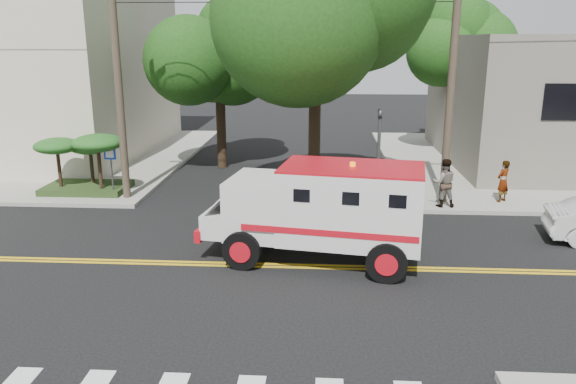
{
  "coord_description": "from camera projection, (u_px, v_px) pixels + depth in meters",
  "views": [
    {
      "loc": [
        1.8,
        -14.17,
        5.96
      ],
      "look_at": [
        0.81,
        1.79,
        1.6
      ],
      "focal_mm": 35.0,
      "sensor_mm": 36.0,
      "label": 1
    }
  ],
  "objects": [
    {
      "name": "sidewalk_nw",
      "position": [
        27.0,
        157.0,
        29.11
      ],
      "size": [
        17.0,
        17.0,
        0.15
      ],
      "primitive_type": "cube",
      "color": "gray",
      "rests_on": "ground"
    },
    {
      "name": "traffic_signal",
      "position": [
        379.0,
        148.0,
        19.9
      ],
      "size": [
        0.15,
        0.18,
        3.6
      ],
      "color": "#3F3F42",
      "rests_on": "ground"
    },
    {
      "name": "pedestrian_b",
      "position": [
        444.0,
        183.0,
        19.99
      ],
      "size": [
        0.85,
        0.66,
        1.74
      ],
      "primitive_type": "imported",
      "rotation": [
        0.0,
        0.0,
        3.14
      ],
      "color": "gray",
      "rests_on": "sidewalk_ne"
    },
    {
      "name": "tree_right",
      "position": [
        463.0,
        37.0,
        28.37
      ],
      "size": [
        4.8,
        4.5,
        8.2
      ],
      "color": "black",
      "rests_on": "ground"
    },
    {
      "name": "utility_pole_right",
      "position": [
        451.0,
        82.0,
        19.73
      ],
      "size": [
        0.28,
        0.28,
        9.0
      ],
      "primitive_type": "cylinder",
      "color": "#382D23",
      "rests_on": "ground"
    },
    {
      "name": "utility_pole_left",
      "position": [
        118.0,
        81.0,
        20.25
      ],
      "size": [
        0.28,
        0.28,
        9.0
      ],
      "primitive_type": "cylinder",
      "color": "#382D23",
      "rests_on": "ground"
    },
    {
      "name": "ground",
      "position": [
        254.0,
        265.0,
        15.32
      ],
      "size": [
        100.0,
        100.0,
        0.0
      ],
      "primitive_type": "plane",
      "color": "black",
      "rests_on": "ground"
    },
    {
      "name": "tree_main",
      "position": [
        329.0,
        2.0,
        19.29
      ],
      "size": [
        6.08,
        5.7,
        9.85
      ],
      "color": "black",
      "rests_on": "ground"
    },
    {
      "name": "armored_truck",
      "position": [
        323.0,
        207.0,
        15.26
      ],
      "size": [
        6.27,
        3.2,
        2.73
      ],
      "rotation": [
        0.0,
        0.0,
        -0.16
      ],
      "color": "silver",
      "rests_on": "ground"
    },
    {
      "name": "pedestrian_a",
      "position": [
        503.0,
        181.0,
        20.61
      ],
      "size": [
        0.67,
        0.64,
        1.55
      ],
      "primitive_type": "imported",
      "rotation": [
        0.0,
        0.0,
        3.82
      ],
      "color": "gray",
      "rests_on": "sidewalk_ne"
    },
    {
      "name": "palm_planter",
      "position": [
        83.0,
        155.0,
        21.71
      ],
      "size": [
        3.52,
        2.63,
        2.36
      ],
      "color": "#1E3314",
      "rests_on": "sidewalk_nw"
    },
    {
      "name": "tree_left",
      "position": [
        225.0,
        45.0,
        25.32
      ],
      "size": [
        4.48,
        4.2,
        7.7
      ],
      "color": "black",
      "rests_on": "ground"
    },
    {
      "name": "sidewalk_ne",
      "position": [
        561.0,
        164.0,
        27.49
      ],
      "size": [
        17.0,
        17.0,
        0.15
      ],
      "primitive_type": "cube",
      "color": "gray",
      "rests_on": "ground"
    },
    {
      "name": "accessibility_sign",
      "position": [
        111.0,
        165.0,
        21.28
      ],
      "size": [
        0.45,
        0.1,
        2.02
      ],
      "color": "#3F3F42",
      "rests_on": "ground"
    }
  ]
}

